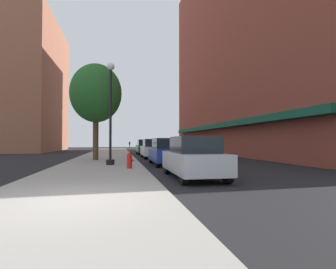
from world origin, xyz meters
name	(u,v)px	position (x,y,z in m)	size (l,w,h in m)	color
ground_plane	(151,157)	(4.00, 18.00, 0.00)	(90.00, 90.00, 0.00)	black
sidewalk_slab	(107,157)	(0.00, 19.00, 0.06)	(4.80, 50.00, 0.12)	gray
building_right_brick	(244,36)	(14.99, 22.00, 13.37)	(6.80, 40.00, 26.79)	brown
building_far_background	(37,87)	(-11.01, 37.00, 9.60)	(6.80, 18.00, 19.25)	#9E6047
lamppost	(111,111)	(0.60, 9.46, 3.20)	(0.48, 0.48, 5.90)	black
fire_hydrant	(129,160)	(1.60, 7.19, 0.52)	(0.33, 0.26, 0.79)	red
parking_meter_near	(129,147)	(2.05, 18.30, 0.95)	(0.14, 0.09, 1.31)	slate
tree_near	(96,94)	(-0.57, 13.80, 4.94)	(3.70, 3.70, 6.98)	#4C3823
car_silver	(194,158)	(4.00, 3.96, 0.81)	(1.80, 4.30, 1.66)	black
car_blue	(166,152)	(4.00, 10.15, 0.81)	(1.80, 4.30, 1.66)	black
car_white	(153,149)	(4.00, 17.02, 0.81)	(1.80, 4.30, 1.66)	black
car_green	(145,147)	(4.00, 23.91, 0.81)	(1.80, 4.30, 1.66)	black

